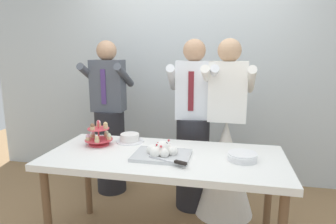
# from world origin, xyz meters

# --- Properties ---
(rear_wall) EXTENTS (5.20, 0.10, 2.90)m
(rear_wall) POSITION_xyz_m (0.00, 1.41, 1.45)
(rear_wall) COLOR silver
(rear_wall) RESTS_ON ground_plane
(dessert_table) EXTENTS (1.80, 0.80, 0.78)m
(dessert_table) POSITION_xyz_m (0.00, 0.00, 0.70)
(dessert_table) COLOR white
(dessert_table) RESTS_ON ground_plane
(cupcake_stand) EXTENTS (0.23, 0.23, 0.21)m
(cupcake_stand) POSITION_xyz_m (-0.59, 0.12, 0.85)
(cupcake_stand) COLOR #D83F4C
(cupcake_stand) RESTS_ON dessert_table
(main_cake_tray) EXTENTS (0.43, 0.35, 0.13)m
(main_cake_tray) POSITION_xyz_m (-0.01, -0.06, 0.81)
(main_cake_tray) COLOR silver
(main_cake_tray) RESTS_ON dessert_table
(plate_stack) EXTENTS (0.21, 0.22, 0.05)m
(plate_stack) POSITION_xyz_m (0.57, -0.00, 0.80)
(plate_stack) COLOR white
(plate_stack) RESTS_ON dessert_table
(round_cake) EXTENTS (0.24, 0.24, 0.07)m
(round_cake) POSITION_xyz_m (-0.36, 0.25, 0.81)
(round_cake) COLOR white
(round_cake) RESTS_ON dessert_table
(person_groom) EXTENTS (0.51, 0.53, 1.66)m
(person_groom) POSITION_xyz_m (0.14, 0.66, 0.75)
(person_groom) COLOR #232328
(person_groom) RESTS_ON ground_plane
(person_bride) EXTENTS (0.56, 0.56, 1.66)m
(person_bride) POSITION_xyz_m (0.45, 0.61, 0.58)
(person_bride) COLOR white
(person_bride) RESTS_ON ground_plane
(person_guest) EXTENTS (0.48, 0.51, 1.66)m
(person_guest) POSITION_xyz_m (-0.80, 0.82, 0.75)
(person_guest) COLOR #232328
(person_guest) RESTS_ON ground_plane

